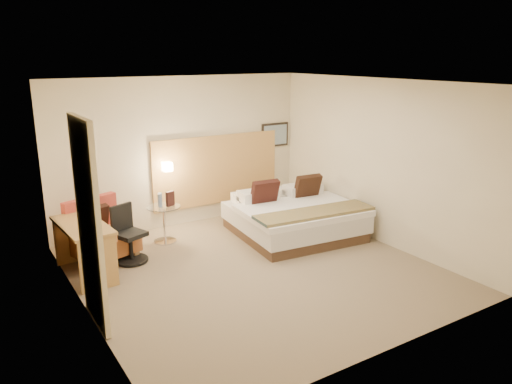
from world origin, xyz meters
TOP-DOWN VIEW (x-y plane):
  - floor at (0.00, 0.00)m, footprint 4.80×5.00m
  - ceiling at (0.00, 0.00)m, footprint 4.80×5.00m
  - wall_back at (0.00, 2.51)m, footprint 4.80×0.02m
  - wall_front at (0.00, -2.51)m, footprint 4.80×0.02m
  - wall_left at (-2.41, 0.00)m, footprint 0.02×5.00m
  - wall_right at (2.41, 0.00)m, footprint 0.02×5.00m
  - headboard_panel at (0.70, 2.47)m, footprint 2.60×0.04m
  - art_frame at (2.02, 2.48)m, footprint 0.62×0.03m
  - art_canvas at (2.02, 2.46)m, footprint 0.54×0.01m
  - lamp_arm at (-0.35, 2.42)m, footprint 0.02×0.12m
  - lamp_shade at (-0.35, 2.36)m, footprint 0.15×0.15m
  - curtain at (-2.36, -0.25)m, footprint 0.06×0.90m
  - bottle_a at (-0.74, 1.79)m, footprint 0.08×0.08m
  - bottle_b at (-0.70, 1.85)m, footprint 0.08×0.08m
  - menu_folder at (-0.56, 1.76)m, footprint 0.16×0.10m
  - bed at (1.38, 0.93)m, footprint 2.16×2.12m
  - lounge_chair at (-1.77, 1.67)m, footprint 1.06×0.98m
  - side_table at (-0.68, 1.78)m, footprint 0.70×0.70m
  - desk at (-2.11, 1.16)m, footprint 0.65×1.27m
  - desk_chair at (-1.45, 1.30)m, footprint 0.63×0.63m

SIDE VIEW (x-z plane):
  - floor at x=0.00m, z-range -0.02..0.00m
  - bed at x=1.38m, z-range -0.17..0.81m
  - side_table at x=-0.68m, z-range 0.04..0.66m
  - desk_chair at x=-1.45m, z-range -0.08..0.80m
  - lounge_chair at x=-1.77m, z-range -0.09..0.83m
  - desk at x=-2.11m, z-range 0.22..0.99m
  - bottle_a at x=-0.74m, z-range 0.62..0.84m
  - bottle_b at x=-0.70m, z-range 0.62..0.84m
  - menu_folder at x=-0.56m, z-range 0.62..0.87m
  - headboard_panel at x=0.70m, z-range 0.30..1.60m
  - lamp_arm at x=-0.35m, z-range 1.14..1.16m
  - lamp_shade at x=-0.35m, z-range 1.07..1.22m
  - curtain at x=-2.36m, z-range 0.01..2.43m
  - wall_back at x=0.00m, z-range 0.00..2.70m
  - wall_front at x=0.00m, z-range 0.00..2.70m
  - wall_left at x=-2.41m, z-range 0.00..2.70m
  - wall_right at x=2.41m, z-range 0.00..2.70m
  - art_frame at x=2.02m, z-range 1.27..1.73m
  - art_canvas at x=2.02m, z-range 1.30..1.70m
  - ceiling at x=0.00m, z-range 2.70..2.72m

